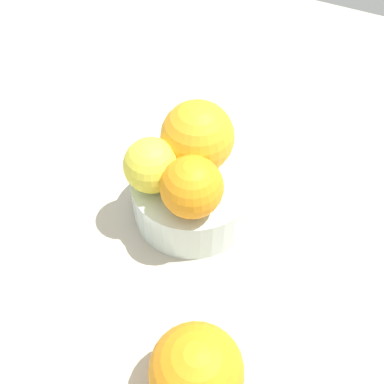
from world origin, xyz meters
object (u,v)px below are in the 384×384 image
orange_in_bowl_1 (192,187)px  fruit_bowl (192,196)px  orange_in_bowl_2 (152,166)px  orange_loose_0 (196,371)px  orange_in_bowl_0 (197,137)px

orange_in_bowl_1 → fruit_bowl: bearing=-153.6°
orange_in_bowl_1 → orange_in_bowl_2: orange_in_bowl_1 is taller
orange_loose_0 → orange_in_bowl_0: bearing=-153.8°
orange_in_bowl_2 → fruit_bowl: bearing=126.3°
fruit_bowl → orange_in_bowl_1: orange_in_bowl_1 is taller
orange_in_bowl_1 → orange_loose_0: orange_in_bowl_1 is taller
orange_in_bowl_1 → orange_in_bowl_2: size_ratio=1.08×
fruit_bowl → orange_in_bowl_1: 7.33cm
orange_in_bowl_0 → orange_in_bowl_1: orange_in_bowl_0 is taller
fruit_bowl → orange_loose_0: 20.29cm
fruit_bowl → orange_in_bowl_0: 7.45cm
fruit_bowl → orange_in_bowl_2: 7.36cm
fruit_bowl → orange_in_bowl_0: orange_in_bowl_0 is taller
orange_in_bowl_2 → orange_loose_0: (15.37, 12.90, -4.58)cm
orange_in_bowl_1 → orange_loose_0: (14.44, 7.71, -4.83)cm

